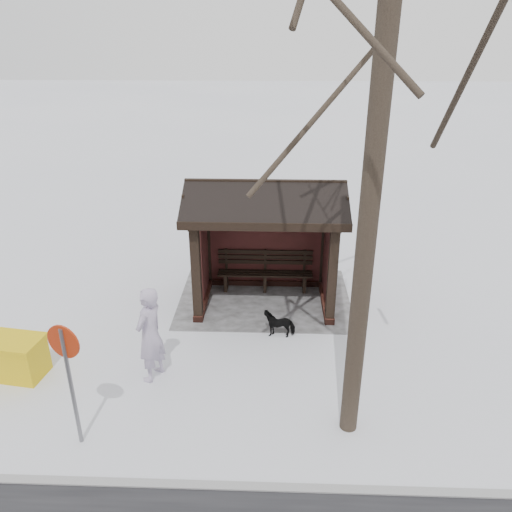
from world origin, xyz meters
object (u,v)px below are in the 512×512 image
at_px(pedestrian, 150,335).
at_px(grit_bin, 16,357).
at_px(bus_shelter, 265,217).
at_px(tree_near, 387,25).
at_px(dog, 279,323).
at_px(road_sign, 67,360).

relative_size(pedestrian, grit_bin, 1.67).
bearing_deg(pedestrian, bus_shelter, 169.33).
bearing_deg(tree_near, grit_bin, -10.66).
xyz_separation_m(dog, grit_bin, (5.04, 1.61, 0.12)).
bearing_deg(grit_bin, pedestrian, -170.74).
bearing_deg(tree_near, pedestrian, -18.67).
height_order(dog, grit_bin, grit_bin).
height_order(tree_near, pedestrian, tree_near).
bearing_deg(road_sign, pedestrian, -98.11).
distance_m(tree_near, grit_bin, 8.52).
xyz_separation_m(pedestrian, grit_bin, (2.61, 0.04, -0.55)).
xyz_separation_m(bus_shelter, dog, (-0.35, 1.59, -1.88)).
xyz_separation_m(bus_shelter, pedestrian, (2.07, 3.15, -1.21)).
bearing_deg(dog, pedestrian, -56.56).
relative_size(dog, grit_bin, 0.60).
relative_size(tree_near, grit_bin, 7.89).
distance_m(bus_shelter, pedestrian, 3.96).
distance_m(bus_shelter, grit_bin, 5.94).
height_order(tree_near, road_sign, tree_near).
bearing_deg(tree_near, road_sign, 6.19).
relative_size(pedestrian, dog, 2.81).
bearing_deg(pedestrian, dog, 145.49).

